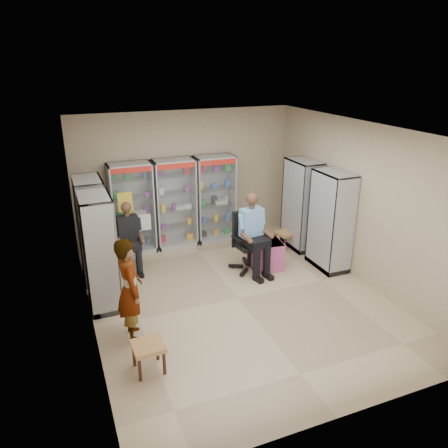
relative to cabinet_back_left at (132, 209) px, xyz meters
name	(u,v)px	position (x,y,z in m)	size (l,w,h in m)	color
floor	(238,298)	(1.30, -2.73, -1.00)	(6.00, 6.00, 0.00)	tan
room_shell	(239,194)	(1.30, -2.73, 0.97)	(5.02, 6.02, 3.01)	tan
cabinet_back_left	(132,209)	(0.00, 0.00, 0.00)	(0.90, 0.50, 2.00)	#B5B8BD
cabinet_back_mid	(175,204)	(0.95, 0.00, 0.00)	(0.90, 0.50, 2.00)	#A3A7AA
cabinet_back_right	(215,199)	(1.90, 0.00, 0.00)	(0.90, 0.50, 2.00)	silver
cabinet_right_far	(302,205)	(3.53, -1.13, 0.00)	(0.50, 0.90, 2.00)	#ADAFB4
cabinet_right_near	(331,221)	(3.53, -2.23, 0.00)	(0.50, 0.90, 2.00)	silver
cabinet_left_far	(93,230)	(-0.93, -0.93, 0.00)	(0.50, 0.90, 2.00)	silver
cabinet_left_near	(100,252)	(-0.93, -2.03, 0.00)	(0.50, 0.90, 2.00)	#9EA0A5
wooden_chair	(129,246)	(-0.25, -0.73, -0.53)	(0.42, 0.42, 0.94)	black
seated_customer	(129,238)	(-0.25, -0.78, -0.33)	(0.44, 0.60, 1.34)	black
office_chair	(249,242)	(1.98, -1.73, -0.40)	(0.66, 0.66, 1.21)	black
seated_shopkeeper	(250,235)	(1.98, -1.78, -0.23)	(0.50, 0.70, 1.54)	#639BC5
pink_trunk	(266,255)	(2.33, -1.80, -0.71)	(0.59, 0.57, 0.57)	#B64884
tea_glass	(266,239)	(2.33, -1.78, -0.38)	(0.07, 0.07, 0.09)	#561707
woven_stool_a	(285,240)	(3.20, -1.07, -0.81)	(0.38, 0.38, 0.38)	#A78846
woven_stool_b	(149,357)	(-0.60, -4.02, -0.79)	(0.42, 0.42, 0.42)	olive
standing_man	(130,289)	(-0.65, -3.15, -0.18)	(0.60, 0.39, 1.64)	#99989B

